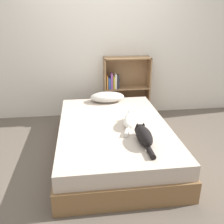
{
  "coord_description": "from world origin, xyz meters",
  "views": [
    {
      "loc": [
        -0.38,
        -2.78,
        1.71
      ],
      "look_at": [
        0.0,
        0.15,
        0.51
      ],
      "focal_mm": 40.0,
      "sensor_mm": 36.0,
      "label": 1
    }
  ],
  "objects_px": {
    "pillow": "(107,97)",
    "cat_light": "(130,120)",
    "bed": "(114,139)",
    "bookshelf": "(124,86)",
    "cat_dark": "(144,135)"
  },
  "relations": [
    {
      "from": "pillow",
      "to": "cat_light",
      "type": "height_order",
      "value": "same"
    },
    {
      "from": "cat_light",
      "to": "bookshelf",
      "type": "xyz_separation_m",
      "value": [
        0.16,
        1.3,
        0.05
      ]
    },
    {
      "from": "pillow",
      "to": "cat_dark",
      "type": "distance_m",
      "value": 1.35
    },
    {
      "from": "cat_dark",
      "to": "bookshelf",
      "type": "height_order",
      "value": "bookshelf"
    },
    {
      "from": "bed",
      "to": "pillow",
      "type": "height_order",
      "value": "pillow"
    },
    {
      "from": "bed",
      "to": "bookshelf",
      "type": "distance_m",
      "value": 1.35
    },
    {
      "from": "pillow",
      "to": "cat_light",
      "type": "bearing_deg",
      "value": -78.2
    },
    {
      "from": "pillow",
      "to": "bookshelf",
      "type": "xyz_separation_m",
      "value": [
        0.34,
        0.42,
        0.04
      ]
    },
    {
      "from": "bed",
      "to": "cat_dark",
      "type": "height_order",
      "value": "cat_dark"
    },
    {
      "from": "bookshelf",
      "to": "pillow",
      "type": "bearing_deg",
      "value": -129.14
    },
    {
      "from": "pillow",
      "to": "cat_light",
      "type": "distance_m",
      "value": 0.9
    },
    {
      "from": "bed",
      "to": "cat_dark",
      "type": "relative_size",
      "value": 3.57
    },
    {
      "from": "cat_light",
      "to": "cat_dark",
      "type": "bearing_deg",
      "value": -153.54
    },
    {
      "from": "cat_light",
      "to": "bookshelf",
      "type": "relative_size",
      "value": 0.51
    },
    {
      "from": "pillow",
      "to": "bed",
      "type": "bearing_deg",
      "value": -90.93
    }
  ]
}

